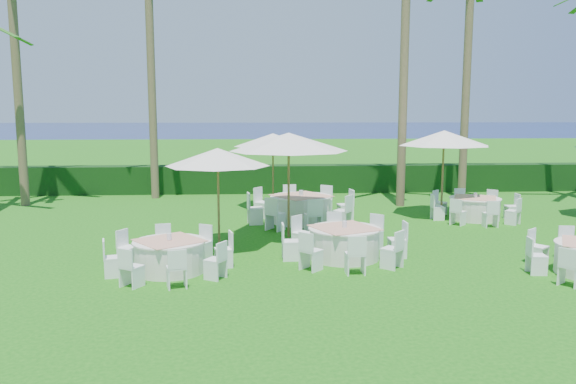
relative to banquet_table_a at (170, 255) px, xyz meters
name	(u,v)px	position (x,y,z in m)	size (l,w,h in m)	color
ground	(332,266)	(3.68, 0.24, -0.38)	(120.00, 120.00, 0.00)	#12580F
hedge	(295,179)	(3.68, 12.24, 0.22)	(34.00, 1.00, 1.20)	black
ocean	(263,129)	(3.68, 102.24, -0.38)	(260.00, 260.00, 0.00)	#061043
banquet_table_a	(170,255)	(0.00, 0.00, 0.00)	(2.82, 2.82, 0.87)	silver
banquet_table_b	(344,242)	(4.06, 0.88, 0.03)	(3.04, 3.04, 0.93)	silver
banquet_table_e	(301,208)	(3.39, 5.45, 0.08)	(3.48, 3.48, 1.04)	silver
banquet_table_f	(475,208)	(9.17, 5.57, 0.01)	(2.89, 2.89, 0.89)	silver
umbrella_a	(218,157)	(0.97, 1.98, 2.02)	(2.65, 2.65, 2.62)	brown
umbrella_b	(289,142)	(2.86, 3.31, 2.33)	(3.33, 3.33, 2.96)	brown
umbrella_c	(273,140)	(2.59, 8.17, 2.13)	(2.83, 2.83, 2.75)	brown
umbrella_d	(444,138)	(8.23, 6.12, 2.29)	(3.04, 3.04, 2.92)	brown
palm_a	(17,73)	(-6.80, 9.33, 4.58)	(4.30, 4.33, 8.99)	brown
palm_b	(151,65)	(-2.18, 10.89, 5.00)	(4.37, 4.25, 9.81)	brown
palm_c	(405,37)	(7.41, 8.38, 5.85)	(4.20, 4.39, 11.48)	brown
palm_d	(467,74)	(10.37, 9.96, 4.65)	(4.40, 3.99, 9.13)	brown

